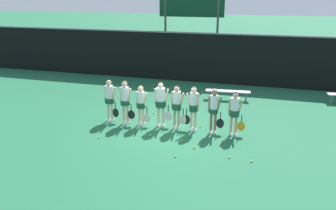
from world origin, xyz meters
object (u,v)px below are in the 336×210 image
object	(u,v)px
player_1	(125,99)
tennis_ball_3	(200,127)
player_6	(214,107)
tennis_ball_6	(154,113)
player_7	(235,110)
player_0	(110,97)
tennis_ball_7	(99,137)
tennis_ball_1	(182,140)
tennis_ball_4	(175,156)
scoreboard	(191,8)
player_2	(141,102)
tennis_ball_5	(150,135)
tennis_ball_8	(194,148)
tennis_ball_9	(132,112)
tennis_ball_2	(252,161)
player_5	(193,105)
bench_courtside	(228,92)
player_3	(161,100)
player_4	(177,104)
tennis_ball_0	(229,157)

from	to	relation	value
player_1	tennis_ball_3	size ratio (longest dim) A/B	25.27
player_6	tennis_ball_6	xyz separation A→B (m)	(-2.82, 1.39, -0.99)
player_7	tennis_ball_3	xyz separation A→B (m)	(-1.31, 0.34, -0.94)
player_0	tennis_ball_7	world-z (taller)	player_0
player_7	tennis_ball_6	xyz separation A→B (m)	(-3.58, 1.37, -0.94)
tennis_ball_1	tennis_ball_3	world-z (taller)	tennis_ball_3
tennis_ball_3	tennis_ball_4	bearing A→B (deg)	-96.94
scoreboard	player_2	bearing A→B (deg)	-90.59
player_1	player_7	world-z (taller)	player_1
tennis_ball_5	tennis_ball_8	xyz separation A→B (m)	(1.77, -0.55, 0.00)
tennis_ball_8	tennis_ball_9	world-z (taller)	tennis_ball_8
tennis_ball_2	player_5	bearing A→B (deg)	139.45
player_0	player_6	distance (m)	4.24
tennis_ball_4	tennis_ball_6	distance (m)	4.15
player_2	tennis_ball_5	bearing A→B (deg)	-44.48
player_6	tennis_ball_6	bearing A→B (deg)	147.01
player_1	bench_courtside	bearing A→B (deg)	60.35
bench_courtside	tennis_ball_9	size ratio (longest dim) A/B	34.20
player_2	tennis_ball_9	world-z (taller)	player_2
player_2	player_3	world-z (taller)	player_3
player_0	player_4	xyz separation A→B (m)	(2.81, -0.00, -0.01)
tennis_ball_5	tennis_ball_9	xyz separation A→B (m)	(-1.59, 2.09, -0.00)
player_3	tennis_ball_8	distance (m)	2.53
tennis_ball_1	tennis_ball_9	world-z (taller)	tennis_ball_1
tennis_ball_4	tennis_ball_0	bearing A→B (deg)	13.76
player_7	tennis_ball_2	bearing A→B (deg)	-73.48
bench_courtside	tennis_ball_2	distance (m)	6.33
tennis_ball_4	tennis_ball_5	xyz separation A→B (m)	(-1.31, 1.34, -0.00)
player_7	tennis_ball_6	distance (m)	3.95
tennis_ball_5	tennis_ball_2	bearing A→B (deg)	-15.05
player_4	tennis_ball_3	distance (m)	1.36
tennis_ball_5	bench_courtside	bearing A→B (deg)	66.25
player_3	tennis_ball_9	distance (m)	2.25
tennis_ball_4	tennis_ball_7	bearing A→B (deg)	168.02
tennis_ball_0	tennis_ball_9	world-z (taller)	tennis_ball_0
scoreboard	tennis_ball_1	world-z (taller)	scoreboard
player_6	tennis_ball_5	world-z (taller)	player_6
player_0	player_7	bearing A→B (deg)	11.62
player_5	tennis_ball_5	xyz separation A→B (m)	(-1.40, -0.97, -0.99)
tennis_ball_2	player_2	bearing A→B (deg)	156.40
player_1	player_3	distance (m)	1.44
player_5	tennis_ball_5	size ratio (longest dim) A/B	27.01
player_5	tennis_ball_4	world-z (taller)	player_5
tennis_ball_4	player_4	bearing A→B (deg)	103.44
tennis_ball_9	tennis_ball_6	bearing A→B (deg)	13.60
player_0	tennis_ball_0	bearing A→B (deg)	-8.73
tennis_ball_1	player_6	bearing A→B (deg)	47.74
player_2	tennis_ball_0	xyz separation A→B (m)	(3.67, -1.84, -0.92)
tennis_ball_0	tennis_ball_1	world-z (taller)	tennis_ball_1
player_2	tennis_ball_2	size ratio (longest dim) A/B	24.52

